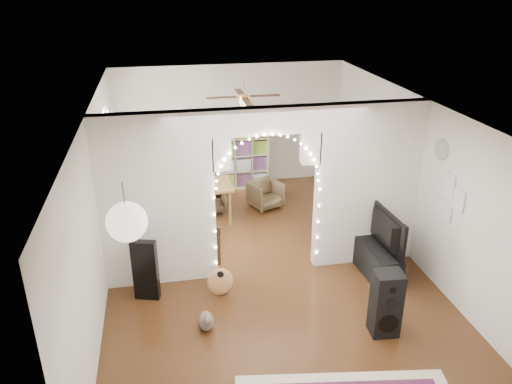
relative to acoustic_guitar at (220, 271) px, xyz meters
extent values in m
plane|color=black|center=(0.82, 0.60, -0.43)|extent=(7.50, 7.50, 0.00)
cube|color=white|center=(0.82, 0.60, 2.27)|extent=(5.00, 7.50, 0.02)
cube|color=silver|center=(0.82, 4.35, 0.92)|extent=(5.00, 0.02, 2.70)
cube|color=silver|center=(0.82, -3.15, 0.92)|extent=(5.00, 0.02, 2.70)
cube|color=silver|center=(-1.68, 0.60, 0.92)|extent=(0.02, 7.50, 2.70)
cube|color=silver|center=(3.32, 0.60, 0.92)|extent=(0.02, 7.50, 2.70)
cube|color=silver|center=(-0.83, 0.60, 0.92)|extent=(1.70, 0.20, 2.70)
cube|color=silver|center=(2.47, 0.60, 0.92)|extent=(1.70, 0.20, 2.70)
cube|color=silver|center=(0.82, 0.60, 2.07)|extent=(1.60, 0.20, 0.40)
cube|color=white|center=(-1.65, 2.40, 1.07)|extent=(0.04, 1.20, 1.40)
cylinder|color=white|center=(3.30, 0.00, 1.67)|extent=(0.03, 0.31, 0.31)
sphere|color=white|center=(-1.08, -1.80, 1.82)|extent=(0.40, 0.40, 0.40)
cube|color=black|center=(-1.07, 0.14, 0.05)|extent=(0.39, 0.22, 0.96)
ellipsoid|color=tan|center=(0.00, 0.00, -0.02)|extent=(0.41, 0.23, 0.47)
cube|color=black|center=(0.00, 0.00, 0.38)|extent=(0.05, 0.04, 0.54)
cube|color=black|center=(0.00, 0.00, 0.67)|extent=(0.06, 0.04, 0.12)
ellipsoid|color=brown|center=(-0.29, -0.72, -0.31)|extent=(0.24, 0.34, 0.23)
sphere|color=brown|center=(-0.27, -0.85, -0.20)|extent=(0.15, 0.15, 0.13)
cone|color=brown|center=(-0.31, -0.85, -0.13)|extent=(0.04, 0.04, 0.05)
cone|color=brown|center=(-0.24, -0.85, -0.13)|extent=(0.04, 0.04, 0.05)
cylinder|color=brown|center=(-0.31, -0.54, -0.39)|extent=(0.06, 0.22, 0.07)
cube|color=black|center=(2.04, -1.26, 0.04)|extent=(0.39, 0.34, 0.93)
cylinder|color=black|center=(2.03, -1.42, -0.17)|extent=(0.27, 0.04, 0.27)
cylinder|color=black|center=(2.03, -1.42, 0.14)|extent=(0.15, 0.03, 0.15)
cylinder|color=black|center=(2.03, -1.42, 0.35)|extent=(0.08, 0.03, 0.08)
cube|color=black|center=(2.52, 0.06, -0.18)|extent=(0.45, 1.02, 0.50)
imported|color=black|center=(2.52, 0.06, 0.38)|extent=(0.20, 1.08, 0.62)
cube|color=#C9B591|center=(0.86, 4.10, 0.34)|extent=(1.52, 0.46, 1.54)
cube|color=brown|center=(-0.05, 2.54, 0.30)|extent=(1.22, 0.83, 0.05)
cylinder|color=brown|center=(-0.56, 2.21, -0.07)|extent=(0.05, 0.05, 0.70)
cylinder|color=brown|center=(0.48, 2.23, -0.07)|extent=(0.05, 0.05, 0.70)
cylinder|color=brown|center=(-0.57, 2.85, -0.07)|extent=(0.05, 0.05, 0.70)
cylinder|color=brown|center=(0.47, 2.87, -0.07)|extent=(0.05, 0.05, 0.70)
imported|color=white|center=(-0.05, 2.54, 0.42)|extent=(0.19, 0.19, 0.19)
imported|color=#4F3F27|center=(1.32, 2.92, -0.15)|extent=(0.78, 0.79, 0.55)
imported|color=#4F3F27|center=(0.18, 2.94, -0.16)|extent=(0.59, 0.61, 0.53)
camera|label=1|loc=(-0.68, -6.24, 4.02)|focal=35.00mm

